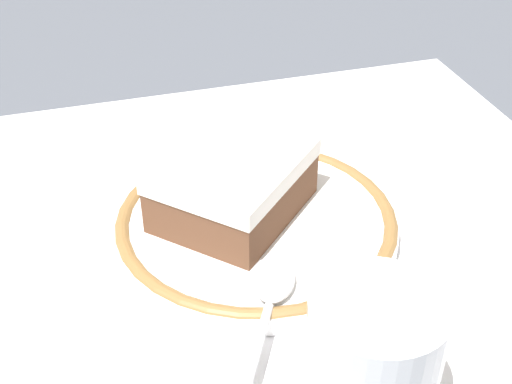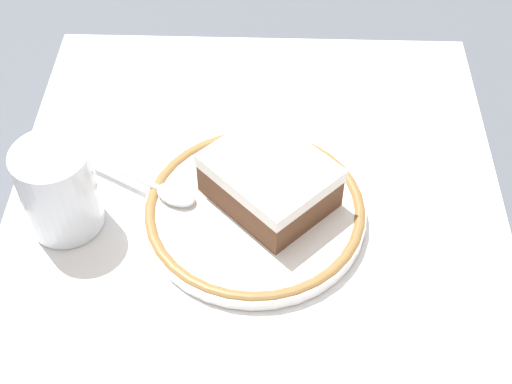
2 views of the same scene
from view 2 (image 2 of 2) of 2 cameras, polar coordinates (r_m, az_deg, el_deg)
ground_plane at (r=0.61m, az=-0.08°, el=-2.07°), size 2.40×2.40×0.00m
placemat at (r=0.61m, az=-0.08°, el=-2.03°), size 0.50×0.43×0.00m
plate at (r=0.61m, az=-0.00°, el=-1.52°), size 0.19×0.19×0.01m
cake_slice at (r=0.59m, az=1.08°, el=0.93°), size 0.12×0.12×0.04m
spoon at (r=0.62m, az=-7.72°, el=0.40°), size 0.08×0.13×0.01m
cup at (r=0.60m, az=-15.19°, el=-0.12°), size 0.06×0.06×0.08m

